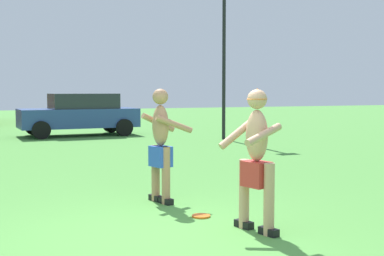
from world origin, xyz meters
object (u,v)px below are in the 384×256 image
Objects in this scene: player_with_cap at (256,153)px; car_blue_mid_lot at (80,114)px; frisbee at (201,216)px; player_in_blue at (161,143)px; lamp_post at (224,31)px.

car_blue_mid_lot is at bearing 88.59° from player_with_cap.
frisbee is 0.06× the size of car_blue_mid_lot.
frisbee is at bearing 109.77° from player_with_cap.
lamp_post reaches higher than player_in_blue.
car_blue_mid_lot reaches higher than frisbee.
lamp_post is at bearing 59.28° from player_in_blue.
player_in_blue is 10.70m from lamp_post.
lamp_post is at bearing 63.05° from frisbee.
car_blue_mid_lot is 0.71× the size of lamp_post.
frisbee is 11.78m from lamp_post.
player_in_blue is 6.84× the size of frisbee.
car_blue_mid_lot is at bearing 142.42° from lamp_post.
player_with_cap is at bearing -113.49° from lamp_post.
player_in_blue is at bearing -94.16° from car_blue_mid_lot.
player_in_blue is (-0.54, 2.02, -0.04)m from player_with_cap.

